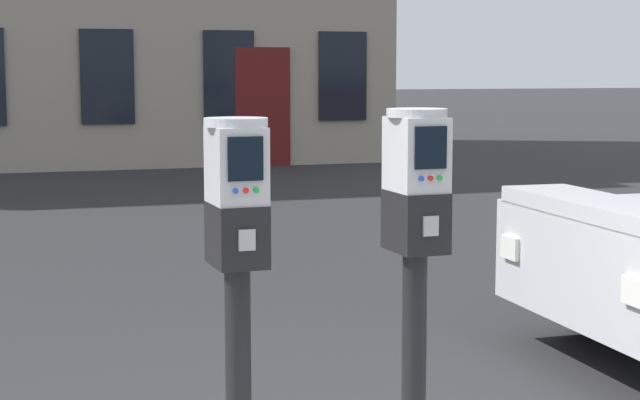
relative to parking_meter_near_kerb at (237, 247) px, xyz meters
name	(u,v)px	position (x,y,z in m)	size (l,w,h in m)	color
parking_meter_near_kerb	(237,247)	(0.00, 0.00, 0.00)	(0.22, 0.26, 1.42)	black
parking_meter_twin_adjacent	(416,234)	(0.65, 0.00, 0.02)	(0.22, 0.26, 1.44)	black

